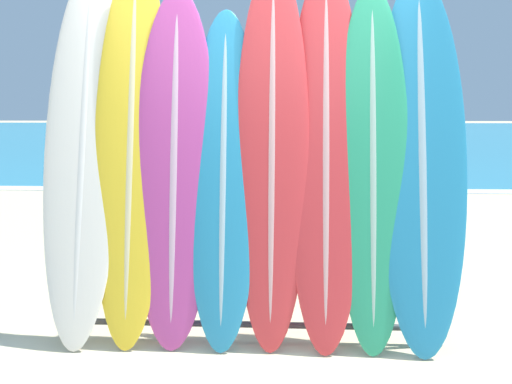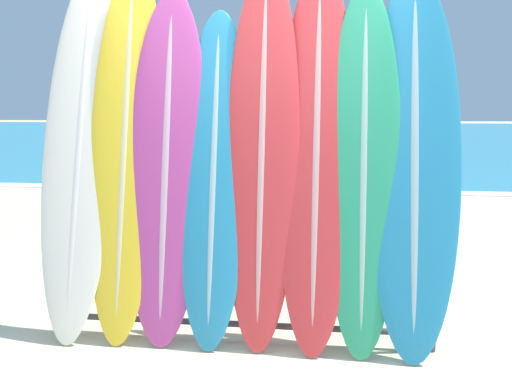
{
  "view_description": "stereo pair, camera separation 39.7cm",
  "coord_description": "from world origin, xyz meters",
  "px_view_note": "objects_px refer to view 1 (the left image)",
  "views": [
    {
      "loc": [
        0.31,
        -3.49,
        1.57
      ],
      "look_at": [
        0.05,
        1.21,
        0.92
      ],
      "focal_mm": 42.0,
      "sensor_mm": 36.0,
      "label": 1
    },
    {
      "loc": [
        0.7,
        -3.45,
        1.57
      ],
      "look_at": [
        0.05,
        1.21,
        0.92
      ],
      "focal_mm": 42.0,
      "sensor_mm": 36.0,
      "label": 2
    }
  ],
  "objects_px": {
    "surfboard_slot_1": "(131,148)",
    "surfboard_slot_4": "(272,153)",
    "surfboard_slot_6": "(373,165)",
    "surfboard_rack": "(249,272)",
    "surfboard_slot_2": "(174,166)",
    "person_far_right": "(419,168)",
    "surfboard_slot_3": "(224,177)",
    "surfboard_slot_0": "(83,150)",
    "surfboard_slot_7": "(421,159)",
    "person_far_left": "(287,165)",
    "person_mid_beach": "(150,146)",
    "surfboard_slot_5": "(326,154)",
    "person_near_water": "(320,155)"
  },
  "relations": [
    {
      "from": "surfboard_slot_1",
      "to": "surfboard_slot_4",
      "type": "bearing_deg",
      "value": -1.51
    },
    {
      "from": "surfboard_slot_1",
      "to": "surfboard_slot_6",
      "type": "distance_m",
      "value": 1.61
    },
    {
      "from": "surfboard_rack",
      "to": "surfboard_slot_2",
      "type": "xyz_separation_m",
      "value": [
        -0.5,
        0.03,
        0.71
      ]
    },
    {
      "from": "person_far_right",
      "to": "surfboard_slot_3",
      "type": "bearing_deg",
      "value": 141.63
    },
    {
      "from": "surfboard_slot_4",
      "to": "surfboard_slot_0",
      "type": "bearing_deg",
      "value": 178.24
    },
    {
      "from": "surfboard_slot_7",
      "to": "person_far_left",
      "type": "bearing_deg",
      "value": 105.5
    },
    {
      "from": "surfboard_slot_6",
      "to": "surfboard_slot_2",
      "type": "bearing_deg",
      "value": -179.56
    },
    {
      "from": "surfboard_slot_3",
      "to": "surfboard_slot_7",
      "type": "height_order",
      "value": "surfboard_slot_7"
    },
    {
      "from": "surfboard_slot_7",
      "to": "surfboard_slot_3",
      "type": "bearing_deg",
      "value": -177.95
    },
    {
      "from": "surfboard_rack",
      "to": "surfboard_slot_2",
      "type": "relative_size",
      "value": 1.09
    },
    {
      "from": "surfboard_slot_2",
      "to": "person_mid_beach",
      "type": "relative_size",
      "value": 1.4
    },
    {
      "from": "surfboard_slot_5",
      "to": "person_mid_beach",
      "type": "bearing_deg",
      "value": 112.5
    },
    {
      "from": "surfboard_slot_0",
      "to": "person_far_right",
      "type": "relative_size",
      "value": 1.46
    },
    {
      "from": "surfboard_slot_3",
      "to": "surfboard_slot_4",
      "type": "relative_size",
      "value": 0.88
    },
    {
      "from": "surfboard_slot_5",
      "to": "surfboard_slot_6",
      "type": "height_order",
      "value": "surfboard_slot_5"
    },
    {
      "from": "surfboard_slot_1",
      "to": "person_far_left",
      "type": "relative_size",
      "value": 1.57
    },
    {
      "from": "surfboard_slot_3",
      "to": "person_mid_beach",
      "type": "distance_m",
      "value": 6.9
    },
    {
      "from": "surfboard_slot_4",
      "to": "surfboard_rack",
      "type": "bearing_deg",
      "value": -163.95
    },
    {
      "from": "surfboard_rack",
      "to": "surfboard_slot_5",
      "type": "distance_m",
      "value": 0.94
    },
    {
      "from": "surfboard_slot_1",
      "to": "surfboard_slot_6",
      "type": "relative_size",
      "value": 1.09
    },
    {
      "from": "surfboard_slot_1",
      "to": "person_near_water",
      "type": "bearing_deg",
      "value": 75.24
    },
    {
      "from": "surfboard_slot_1",
      "to": "surfboard_slot_6",
      "type": "xyz_separation_m",
      "value": [
        1.61,
        -0.03,
        -0.1
      ]
    },
    {
      "from": "person_far_right",
      "to": "person_mid_beach",
      "type": "bearing_deg",
      "value": 40.82
    },
    {
      "from": "surfboard_rack",
      "to": "person_far_right",
      "type": "distance_m",
      "value": 2.87
    },
    {
      "from": "surfboard_slot_4",
      "to": "person_near_water",
      "type": "bearing_deg",
      "value": 84.02
    },
    {
      "from": "surfboard_slot_2",
      "to": "person_near_water",
      "type": "distance_m",
      "value": 6.18
    },
    {
      "from": "surfboard_slot_1",
      "to": "surfboard_slot_7",
      "type": "distance_m",
      "value": 1.93
    },
    {
      "from": "surfboard_slot_6",
      "to": "surfboard_slot_0",
      "type": "bearing_deg",
      "value": 178.82
    },
    {
      "from": "person_far_left",
      "to": "surfboard_slot_4",
      "type": "bearing_deg",
      "value": 53.71
    },
    {
      "from": "person_far_right",
      "to": "surfboard_slot_5",
      "type": "bearing_deg",
      "value": 153.28
    },
    {
      "from": "surfboard_slot_6",
      "to": "person_near_water",
      "type": "bearing_deg",
      "value": 90.29
    },
    {
      "from": "surfboard_rack",
      "to": "surfboard_slot_1",
      "type": "relative_size",
      "value": 0.99
    },
    {
      "from": "person_mid_beach",
      "to": "person_far_right",
      "type": "height_order",
      "value": "person_far_right"
    },
    {
      "from": "surfboard_slot_4",
      "to": "surfboard_slot_5",
      "type": "height_order",
      "value": "surfboard_slot_4"
    },
    {
      "from": "person_far_left",
      "to": "person_far_right",
      "type": "distance_m",
      "value": 1.67
    },
    {
      "from": "surfboard_slot_2",
      "to": "surfboard_slot_7",
      "type": "xyz_separation_m",
      "value": [
        1.63,
        0.03,
        0.05
      ]
    },
    {
      "from": "surfboard_slot_5",
      "to": "surfboard_slot_0",
      "type": "bearing_deg",
      "value": 179.3
    },
    {
      "from": "surfboard_slot_1",
      "to": "person_far_left",
      "type": "height_order",
      "value": "surfboard_slot_1"
    },
    {
      "from": "surfboard_rack",
      "to": "person_far_right",
      "type": "relative_size",
      "value": 1.46
    },
    {
      "from": "surfboard_slot_2",
      "to": "surfboard_slot_5",
      "type": "distance_m",
      "value": 1.01
    },
    {
      "from": "surfboard_slot_6",
      "to": "person_mid_beach",
      "type": "relative_size",
      "value": 1.41
    },
    {
      "from": "surfboard_slot_0",
      "to": "surfboard_slot_1",
      "type": "relative_size",
      "value": 0.99
    },
    {
      "from": "surfboard_slot_3",
      "to": "person_near_water",
      "type": "xyz_separation_m",
      "value": [
        0.95,
        6.05,
        -0.3
      ]
    },
    {
      "from": "surfboard_slot_1",
      "to": "surfboard_slot_5",
      "type": "xyz_separation_m",
      "value": [
        1.31,
        -0.01,
        -0.03
      ]
    },
    {
      "from": "person_far_right",
      "to": "surfboard_slot_6",
      "type": "bearing_deg",
      "value": 160.0
    },
    {
      "from": "surfboard_slot_1",
      "to": "surfboard_slot_2",
      "type": "xyz_separation_m",
      "value": [
        0.3,
        -0.04,
        -0.11
      ]
    },
    {
      "from": "surfboard_rack",
      "to": "surfboard_slot_2",
      "type": "distance_m",
      "value": 0.87
    },
    {
      "from": "surfboard_slot_6",
      "to": "person_far_left",
      "type": "relative_size",
      "value": 1.44
    },
    {
      "from": "surfboard_slot_0",
      "to": "surfboard_slot_5",
      "type": "bearing_deg",
      "value": -0.7
    },
    {
      "from": "person_near_water",
      "to": "person_far_right",
      "type": "height_order",
      "value": "person_far_right"
    }
  ]
}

